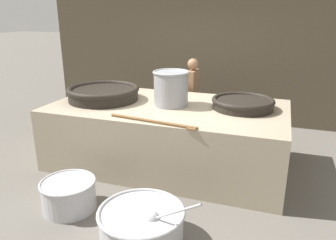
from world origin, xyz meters
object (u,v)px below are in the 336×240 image
Objects in this scene: giant_wok_near at (103,93)px; prep_bowl_vegetables at (142,225)px; cook at (192,95)px; giant_wok_far at (243,103)px; prep_bowl_meat at (69,193)px; stock_pot at (171,88)px.

prep_bowl_vegetables is at bearing -52.11° from giant_wok_near.
prep_bowl_vegetables is (0.37, -3.30, -0.59)m from cook.
prep_bowl_vegetables is (-0.72, -2.13, -0.82)m from giant_wok_far.
cook is 3.15m from prep_bowl_meat.
giant_wok_far is at bearing 5.99° from giant_wok_near.
giant_wok_near reaches higher than giant_wok_far.
prep_bowl_vegetables is at bearing -80.10° from stock_pot.
prep_bowl_meat is (0.38, -1.60, -0.87)m from giant_wok_near.
stock_pot is at bearing 99.90° from prep_bowl_vegetables.
stock_pot is (1.14, 0.06, 0.16)m from giant_wok_near.
cook is at bearing 132.99° from giant_wok_far.
prep_bowl_vegetables is at bearing -14.92° from prep_bowl_meat.
stock_pot is at bearing 90.73° from cook.
giant_wok_near is 1.86m from prep_bowl_meat.
stock_pot is at bearing -170.73° from giant_wok_far.
prep_bowl_vegetables is at bearing 95.88° from cook.
prep_bowl_vegetables reaches higher than prep_bowl_meat.
giant_wok_far is at bearing 9.27° from stock_pot.
prep_bowl_vegetables is (0.34, -1.95, -1.01)m from stock_pot.
stock_pot is at bearing 65.49° from prep_bowl_meat.
giant_wok_near reaches higher than prep_bowl_vegetables.
prep_bowl_vegetables is at bearing -108.68° from giant_wok_far.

